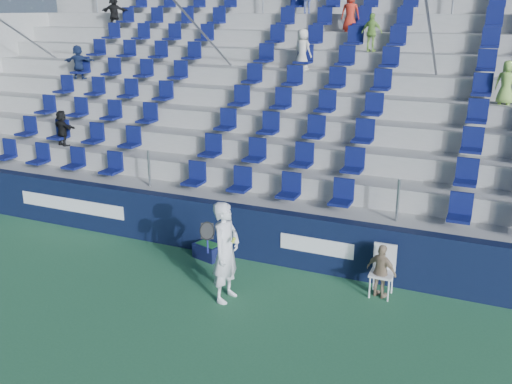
# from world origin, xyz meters

# --- Properties ---
(ground) EXTENTS (70.00, 70.00, 0.00)m
(ground) POSITION_xyz_m (0.00, 0.00, 0.00)
(ground) COLOR #307147
(ground) RESTS_ON ground
(sponsor_wall) EXTENTS (24.00, 0.32, 1.20)m
(sponsor_wall) POSITION_xyz_m (0.00, 3.15, 0.60)
(sponsor_wall) COLOR black
(sponsor_wall) RESTS_ON ground
(grandstand) EXTENTS (24.00, 8.17, 6.63)m
(grandstand) POSITION_xyz_m (-0.00, 8.24, 2.13)
(grandstand) COLOR #A2A29D
(grandstand) RESTS_ON ground
(tennis_player) EXTENTS (0.69, 0.75, 1.98)m
(tennis_player) POSITION_xyz_m (0.27, 1.22, 0.99)
(tennis_player) COLOR silver
(tennis_player) RESTS_ON ground
(line_judge_chair) EXTENTS (0.45, 0.47, 1.02)m
(line_judge_chair) POSITION_xyz_m (2.97, 2.66, 0.58)
(line_judge_chair) COLOR white
(line_judge_chair) RESTS_ON ground
(line_judge) EXTENTS (0.69, 0.47, 1.09)m
(line_judge) POSITION_xyz_m (2.97, 2.50, 0.54)
(line_judge) COLOR #A08667
(line_judge) RESTS_ON ground
(ball_bin) EXTENTS (0.71, 0.56, 0.35)m
(ball_bin) POSITION_xyz_m (-0.95, 2.75, 0.19)
(ball_bin) COLOR #0F1338
(ball_bin) RESTS_ON ground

